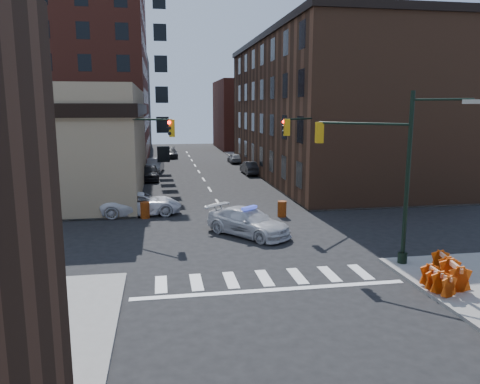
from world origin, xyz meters
name	(u,v)px	position (x,y,z in m)	size (l,w,h in m)	color
ground	(239,237)	(0.00, 0.00, 0.00)	(140.00, 140.00, 0.00)	black
sidewalk_nw	(1,170)	(-23.00, 32.75, 0.07)	(34.00, 54.50, 0.15)	gray
sidewalk_ne	(367,162)	(23.00, 32.75, 0.07)	(34.00, 54.50, 0.15)	gray
bank_building	(9,142)	(-17.00, 16.50, 4.50)	(22.00, 22.00, 9.00)	#8A795A
apartment_block	(48,71)	(-18.50, 40.00, 12.00)	(25.00, 25.00, 24.00)	#5E281D
commercial_row_ne	(324,111)	(13.00, 22.50, 7.00)	(14.00, 34.00, 14.00)	#4F311F
filler_nw	(92,104)	(-16.00, 62.00, 8.00)	(20.00, 18.00, 16.00)	#51463C
filler_ne	(262,115)	(14.00, 58.00, 6.00)	(16.00, 16.00, 12.00)	#5E281D
signal_pole_se	(385,168)	(6.04, -5.52, 4.61)	(5.40, 5.27, 8.00)	black
signal_pole_nw	(137,155)	(-5.85, 5.34, 4.34)	(3.58, 3.67, 8.00)	black
signal_pole_ne	(309,152)	(5.84, 5.35, 4.34)	(3.67, 3.58, 8.00)	black
tree_ne_near	(266,142)	(7.50, 26.00, 3.49)	(3.00, 3.00, 4.85)	black
tree_ne_far	(252,138)	(7.50, 34.00, 3.49)	(3.00, 3.00, 4.85)	black
police_car	(248,222)	(0.60, 0.23, 0.79)	(2.22, 5.45, 1.58)	silver
pickup	(141,204)	(-5.80, 6.74, 0.78)	(2.59, 5.62, 1.56)	white
parked_car_wnear	(150,173)	(-5.50, 22.36, 0.80)	(1.90, 4.72, 1.61)	black
parked_car_wfar	(155,165)	(-5.01, 28.73, 0.78)	(1.65, 4.73, 1.56)	gray
parked_car_wdeep	(170,153)	(-2.89, 43.73, 0.73)	(2.05, 5.04, 1.46)	black
parked_car_enear	(250,168)	(5.50, 24.82, 0.75)	(1.58, 4.53, 1.49)	black
parked_car_efar	(235,158)	(5.50, 35.86, 0.66)	(1.57, 3.90, 1.33)	gray
pedestrian_a	(106,204)	(-8.11, 6.00, 1.00)	(0.62, 0.41, 1.71)	black
pedestrian_b	(45,205)	(-12.08, 6.45, 0.99)	(0.82, 0.64, 1.68)	black
pedestrian_c	(42,194)	(-13.00, 9.70, 1.13)	(1.15, 0.48, 1.97)	#1E252D
barrel_road	(282,209)	(3.76, 4.46, 0.54)	(0.61, 0.61, 1.08)	red
barrel_bank	(145,210)	(-5.50, 5.61, 0.55)	(0.62, 0.62, 1.11)	red
barricade_se_a	(443,264)	(7.82, -8.00, 0.60)	(1.21, 0.60, 0.91)	#D83F0A
barricade_se_b	(455,275)	(7.34, -9.50, 0.66)	(1.36, 0.68, 1.02)	#F0400B
barricade_se_c	(435,279)	(6.40, -9.58, 0.59)	(1.18, 0.59, 0.89)	orange
barricade_se_d	(441,283)	(6.40, -10.00, 0.57)	(1.11, 0.56, 0.83)	#D8420A
barricade_nw_a	(128,203)	(-6.74, 8.00, 0.60)	(1.19, 0.59, 0.89)	#E5510A
barricade_nw_b	(54,208)	(-11.72, 7.21, 0.56)	(1.10, 0.55, 0.83)	#EA590B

